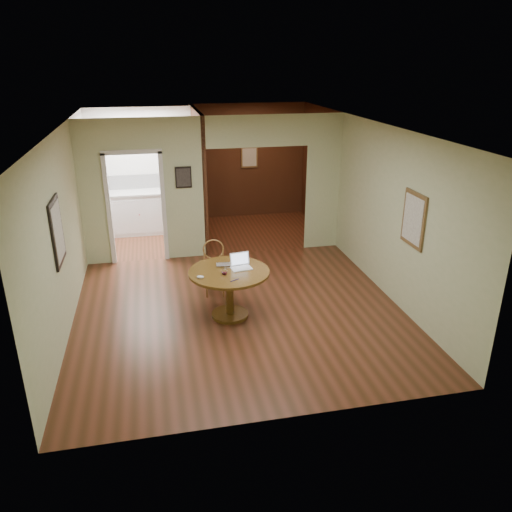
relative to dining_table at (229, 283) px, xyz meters
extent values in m
plane|color=#492814|center=(0.17, 0.08, -0.56)|extent=(5.00, 5.00, 0.00)
plane|color=white|center=(0.17, 0.08, 2.14)|extent=(5.00, 5.00, 0.00)
plane|color=beige|center=(0.17, -2.42, 0.79)|extent=(5.00, 0.00, 5.00)
plane|color=beige|center=(-2.33, 0.08, 0.79)|extent=(0.00, 5.00, 5.00)
plane|color=beige|center=(2.67, 0.08, 0.79)|extent=(0.00, 5.00, 5.00)
cube|color=beige|center=(-2.08, 2.58, 0.79)|extent=(0.50, 2.70, 0.04)
cube|color=beige|center=(-0.43, 2.58, 0.79)|extent=(0.80, 2.70, 0.04)
cube|color=beige|center=(2.32, 2.58, 0.79)|extent=(0.70, 2.70, 0.04)
plane|color=silver|center=(-1.18, 4.58, 0.79)|extent=(2.70, 0.00, 2.70)
plane|color=#3A1C11|center=(1.32, 5.08, 0.79)|extent=(2.70, 0.00, 2.70)
cube|color=#3A1C11|center=(-0.03, 3.83, 0.79)|extent=(0.08, 2.50, 2.70)
cube|color=black|center=(-2.31, 0.08, 0.94)|extent=(0.03, 0.70, 0.90)
cube|color=brown|center=(2.65, -0.42, 0.94)|extent=(0.03, 0.60, 0.80)
cube|color=black|center=(-0.43, 2.56, 1.04)|extent=(0.30, 0.03, 0.40)
cube|color=white|center=(1.32, 5.06, 0.89)|extent=(0.40, 0.03, 0.50)
cube|color=white|center=(-1.18, 4.56, 0.54)|extent=(2.00, 0.02, 0.32)
cylinder|color=brown|center=(0.00, 0.00, -0.53)|extent=(0.56, 0.56, 0.05)
cylinder|color=brown|center=(0.00, 0.00, -0.19)|extent=(0.12, 0.12, 0.65)
cylinder|color=brown|center=(0.00, 0.00, 0.17)|extent=(1.20, 1.20, 0.04)
cylinder|color=olive|center=(-0.12, 0.83, -0.14)|extent=(0.42, 0.42, 0.03)
cylinder|color=olive|center=(-0.27, 0.70, -0.35)|extent=(0.03, 0.03, 0.41)
cylinder|color=olive|center=(0.01, 0.68, -0.35)|extent=(0.03, 0.03, 0.41)
cylinder|color=olive|center=(-0.24, 0.98, -0.35)|extent=(0.03, 0.03, 0.41)
cylinder|color=olive|center=(0.03, 0.95, -0.35)|extent=(0.03, 0.03, 0.41)
cylinder|color=olive|center=(-0.26, 0.98, 0.03)|extent=(0.02, 0.02, 0.33)
cylinder|color=olive|center=(0.05, 0.95, 0.03)|extent=(0.02, 0.02, 0.33)
torus|color=olive|center=(-0.10, 0.97, 0.18)|extent=(0.35, 0.06, 0.35)
cube|color=white|center=(0.19, 0.04, 0.20)|extent=(0.33, 0.25, 0.01)
cube|color=silver|center=(0.19, 0.01, 0.21)|extent=(0.27, 0.15, 0.00)
cube|color=white|center=(0.19, 0.17, 0.31)|extent=(0.30, 0.10, 0.20)
cube|color=#96A2BF|center=(0.19, 0.16, 0.31)|extent=(0.27, 0.08, 0.16)
imported|color=#BCBCC1|center=(0.01, 0.16, 0.21)|extent=(0.37, 0.25, 0.03)
ellipsoid|color=white|center=(-0.44, -0.18, 0.22)|extent=(0.12, 0.08, 0.04)
cylinder|color=#0C0E59|center=(0.02, -0.35, 0.20)|extent=(0.13, 0.08, 0.01)
cube|color=white|center=(-1.18, 4.28, -0.11)|extent=(2.00, 0.55, 0.90)
cube|color=#B8B7B3|center=(-1.18, 4.28, 0.36)|extent=(2.06, 0.60, 0.04)
sphere|color=#B20C0C|center=(-1.33, 3.99, -0.06)|extent=(0.03, 0.03, 0.03)
sphere|color=#B20C0C|center=(-0.33, 3.99, -0.06)|extent=(0.03, 0.03, 0.03)
ellipsoid|color=beige|center=(-0.38, 4.28, 0.55)|extent=(0.38, 0.35, 0.32)
camera|label=1|loc=(-1.01, -6.67, 3.12)|focal=35.00mm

